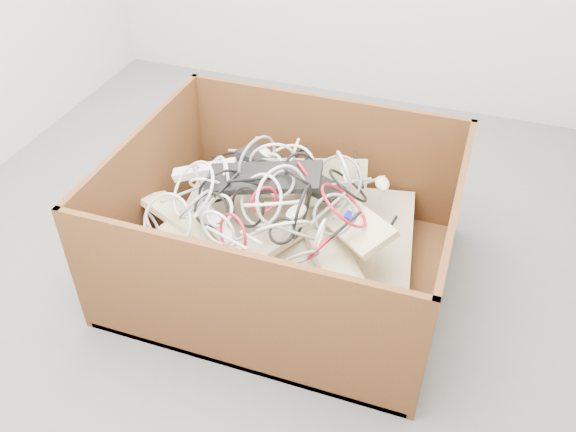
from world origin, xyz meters
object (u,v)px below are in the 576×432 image
(power_strip_left, at_px, (205,170))
(vga_plug, at_px, (351,217))
(cardboard_box, at_px, (282,247))
(power_strip_right, at_px, (217,226))

(power_strip_left, xyz_separation_m, vga_plug, (0.65, -0.06, -0.04))
(power_strip_left, bearing_deg, cardboard_box, -30.02)
(power_strip_right, bearing_deg, cardboard_box, 69.37)
(cardboard_box, bearing_deg, power_strip_right, -146.41)
(power_strip_left, height_order, vga_plug, power_strip_left)
(power_strip_left, height_order, power_strip_right, power_strip_left)
(power_strip_left, relative_size, power_strip_right, 1.12)
(power_strip_right, xyz_separation_m, vga_plug, (0.49, 0.19, 0.03))
(cardboard_box, xyz_separation_m, power_strip_left, (-0.38, 0.11, 0.24))
(cardboard_box, bearing_deg, power_strip_left, 164.46)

